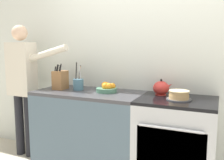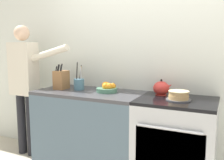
{
  "view_description": "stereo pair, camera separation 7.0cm",
  "coord_description": "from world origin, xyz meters",
  "px_view_note": "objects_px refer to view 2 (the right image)",
  "views": [
    {
      "loc": [
        0.67,
        -2.1,
        1.43
      ],
      "look_at": [
        -0.37,
        0.28,
        1.07
      ],
      "focal_mm": 40.0,
      "sensor_mm": 36.0,
      "label": 1
    },
    {
      "loc": [
        0.74,
        -2.07,
        1.43
      ],
      "look_at": [
        -0.37,
        0.28,
        1.07
      ],
      "focal_mm": 40.0,
      "sensor_mm": 36.0,
      "label": 2
    }
  ],
  "objects_px": {
    "layer_cake": "(179,96)",
    "tea_kettle": "(161,88)",
    "knife_block": "(61,80)",
    "fruit_bowl": "(107,88)",
    "utensil_crock": "(79,84)",
    "stove_range": "(175,145)",
    "person_baker": "(25,79)"
  },
  "relations": [
    {
      "from": "knife_block",
      "to": "fruit_bowl",
      "type": "xyz_separation_m",
      "value": [
        0.58,
        0.05,
        -0.07
      ]
    },
    {
      "from": "utensil_crock",
      "to": "fruit_bowl",
      "type": "height_order",
      "value": "utensil_crock"
    },
    {
      "from": "knife_block",
      "to": "tea_kettle",
      "type": "bearing_deg",
      "value": 7.31
    },
    {
      "from": "knife_block",
      "to": "stove_range",
      "type": "bearing_deg",
      "value": 0.08
    },
    {
      "from": "knife_block",
      "to": "fruit_bowl",
      "type": "relative_size",
      "value": 1.31
    },
    {
      "from": "knife_block",
      "to": "fruit_bowl",
      "type": "height_order",
      "value": "knife_block"
    },
    {
      "from": "person_baker",
      "to": "stove_range",
      "type": "bearing_deg",
      "value": 5.2
    },
    {
      "from": "tea_kettle",
      "to": "knife_block",
      "type": "xyz_separation_m",
      "value": [
        -1.16,
        -0.15,
        0.04
      ]
    },
    {
      "from": "person_baker",
      "to": "knife_block",
      "type": "bearing_deg",
      "value": 5.06
    },
    {
      "from": "tea_kettle",
      "to": "knife_block",
      "type": "relative_size",
      "value": 0.68
    },
    {
      "from": "stove_range",
      "to": "tea_kettle",
      "type": "xyz_separation_m",
      "value": [
        -0.19,
        0.15,
        0.53
      ]
    },
    {
      "from": "stove_range",
      "to": "tea_kettle",
      "type": "relative_size",
      "value": 4.47
    },
    {
      "from": "fruit_bowl",
      "to": "layer_cake",
      "type": "bearing_deg",
      "value": -5.72
    },
    {
      "from": "layer_cake",
      "to": "tea_kettle",
      "type": "relative_size",
      "value": 1.14
    },
    {
      "from": "tea_kettle",
      "to": "utensil_crock",
      "type": "xyz_separation_m",
      "value": [
        -0.94,
        -0.11,
        -0.0
      ]
    },
    {
      "from": "utensil_crock",
      "to": "person_baker",
      "type": "xyz_separation_m",
      "value": [
        -0.8,
        -0.04,
        0.02
      ]
    },
    {
      "from": "person_baker",
      "to": "fruit_bowl",
      "type": "bearing_deg",
      "value": 7.74
    },
    {
      "from": "utensil_crock",
      "to": "person_baker",
      "type": "distance_m",
      "value": 0.8
    },
    {
      "from": "tea_kettle",
      "to": "person_baker",
      "type": "bearing_deg",
      "value": -175.14
    },
    {
      "from": "stove_range",
      "to": "tea_kettle",
      "type": "distance_m",
      "value": 0.58
    },
    {
      "from": "knife_block",
      "to": "person_baker",
      "type": "distance_m",
      "value": 0.58
    },
    {
      "from": "tea_kettle",
      "to": "utensil_crock",
      "type": "relative_size",
      "value": 0.64
    },
    {
      "from": "knife_block",
      "to": "utensil_crock",
      "type": "distance_m",
      "value": 0.23
    },
    {
      "from": "knife_block",
      "to": "person_baker",
      "type": "bearing_deg",
      "value": 179.89
    },
    {
      "from": "layer_cake",
      "to": "utensil_crock",
      "type": "distance_m",
      "value": 1.15
    },
    {
      "from": "layer_cake",
      "to": "utensil_crock",
      "type": "bearing_deg",
      "value": 176.79
    },
    {
      "from": "knife_block",
      "to": "utensil_crock",
      "type": "height_order",
      "value": "utensil_crock"
    },
    {
      "from": "layer_cake",
      "to": "tea_kettle",
      "type": "height_order",
      "value": "tea_kettle"
    },
    {
      "from": "stove_range",
      "to": "knife_block",
      "type": "bearing_deg",
      "value": -179.92
    },
    {
      "from": "tea_kettle",
      "to": "fruit_bowl",
      "type": "xyz_separation_m",
      "value": [
        -0.58,
        -0.1,
        -0.03
      ]
    },
    {
      "from": "knife_block",
      "to": "person_baker",
      "type": "height_order",
      "value": "person_baker"
    },
    {
      "from": "person_baker",
      "to": "tea_kettle",
      "type": "bearing_deg",
      "value": 10.03
    }
  ]
}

